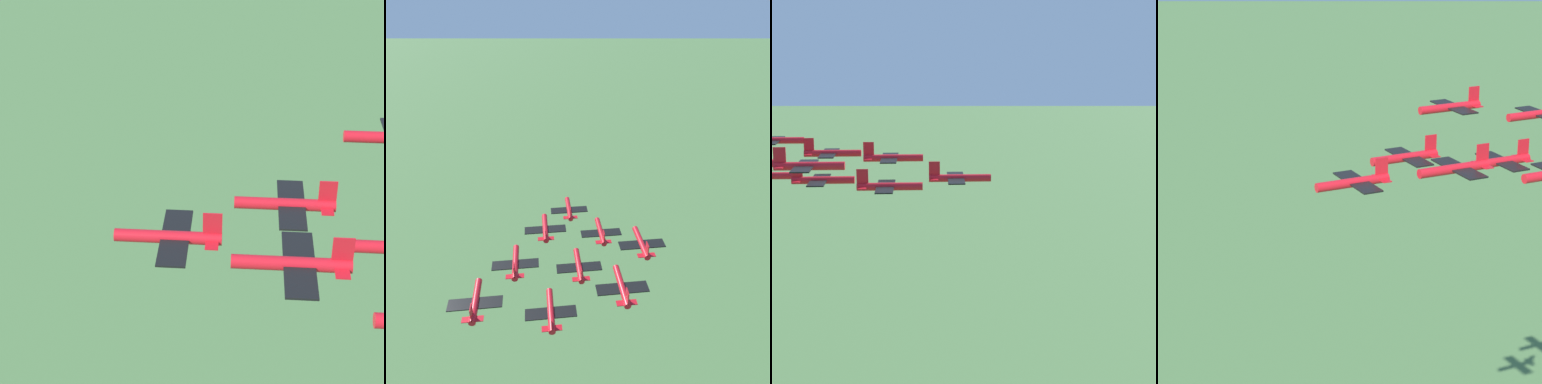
{
  "view_description": "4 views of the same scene",
  "coord_description": "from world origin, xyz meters",
  "views": [
    {
      "loc": [
        -46.24,
        101.24,
        128.22
      ],
      "look_at": [
        -3.54,
        52.84,
        90.35
      ],
      "focal_mm": 70.0,
      "sensor_mm": 36.0,
      "label": 1
    },
    {
      "loc": [
        -78.0,
        9.19,
        142.68
      ],
      "look_at": [
        2.19,
        56.43,
        89.06
      ],
      "focal_mm": 35.0,
      "sensor_mm": 36.0,
      "label": 2
    },
    {
      "loc": [
        69.41,
        -48.46,
        113.54
      ],
      "look_at": [
        1.18,
        50.93,
        85.59
      ],
      "focal_mm": 70.0,
      "sensor_mm": 36.0,
      "label": 3
    },
    {
      "loc": [
        -27.11,
        171.53,
        125.58
      ],
      "look_at": [
        -3.87,
        60.78,
        86.73
      ],
      "focal_mm": 85.0,
      "sensor_mm": 36.0,
      "label": 4
    }
  ],
  "objects": [
    {
      "name": "jet_2",
      "position": [
        -8.86,
        43.22,
        86.71
      ],
      "size": [
        9.93,
        9.78,
        3.63
      ],
      "rotation": [
        0.0,
        0.0,
        5.36
      ],
      "color": "red"
    },
    {
      "name": "jet_7",
      "position": [
        -36.14,
        40.04,
        85.82
      ],
      "size": [
        9.93,
        9.78,
        3.63
      ],
      "rotation": [
        0.0,
        0.0,
        5.36
      ],
      "color": "red"
    },
    {
      "name": "jet_1",
      "position": [
        -17.26,
        54.33,
        88.92
      ],
      "size": [
        9.93,
        9.78,
        3.63
      ],
      "rotation": [
        0.0,
        0.0,
        5.36
      ],
      "color": "red"
    },
    {
      "name": "jet_3",
      "position": [
        -30.9,
        52.74,
        88.65
      ],
      "size": [
        9.93,
        9.78,
        3.63
      ],
      "rotation": [
        0.0,
        0.0,
        5.36
      ],
      "color": "red"
    },
    {
      "name": "jet_4",
      "position": [
        -22.5,
        41.63,
        86.41
      ],
      "size": [
        9.93,
        9.78,
        3.63
      ],
      "rotation": [
        0.0,
        0.0,
        5.36
      ],
      "color": "red"
    },
    {
      "name": "jet_8",
      "position": [
        -27.74,
        28.94,
        90.79
      ],
      "size": [
        9.93,
        9.78,
        3.63
      ],
      "rotation": [
        0.0,
        0.0,
        5.36
      ],
      "color": "red"
    },
    {
      "name": "jet_0",
      "position": [
        -3.62,
        55.92,
        86.55
      ],
      "size": [
        9.93,
        9.78,
        3.63
      ],
      "rotation": [
        0.0,
        0.0,
        5.36
      ],
      "color": "red"
    },
    {
      "name": "jet_5",
      "position": [
        -14.1,
        30.53,
        91.61
      ],
      "size": [
        9.93,
        9.78,
        3.63
      ],
      "rotation": [
        0.0,
        0.0,
        5.36
      ],
      "color": "red"
    },
    {
      "name": "jet_6",
      "position": [
        -44.54,
        51.15,
        90.09
      ],
      "size": [
        9.93,
        9.78,
        3.63
      ],
      "rotation": [
        0.0,
        0.0,
        5.36
      ],
      "color": "red"
    }
  ]
}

